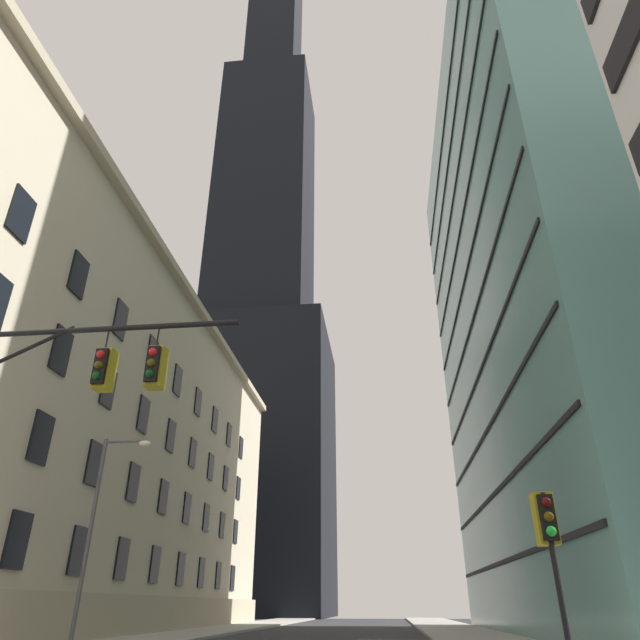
% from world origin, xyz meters
% --- Properties ---
extents(station_building, '(16.86, 63.32, 24.59)m').
position_xyz_m(station_building, '(-19.09, 25.66, 12.27)').
color(station_building, '#BCAF93').
rests_on(station_building, ground).
extents(dark_skyscraper, '(27.94, 27.94, 229.32)m').
position_xyz_m(dark_skyscraper, '(-19.21, 88.00, 68.69)').
color(dark_skyscraper, black).
rests_on(dark_skyscraper, ground).
extents(glass_office_midrise, '(19.53, 37.67, 45.17)m').
position_xyz_m(glass_office_midrise, '(20.71, 28.35, 22.58)').
color(glass_office_midrise, slate).
rests_on(glass_office_midrise, ground).
extents(traffic_signal_mast, '(7.34, 0.63, 7.93)m').
position_xyz_m(traffic_signal_mast, '(-3.83, 2.27, 5.79)').
color(traffic_signal_mast, black).
rests_on(traffic_signal_mast, sidewalk_left).
extents(traffic_light_near_right, '(0.40, 0.63, 3.61)m').
position_xyz_m(traffic_light_near_right, '(7.26, 2.91, 3.03)').
color(traffic_light_near_right, black).
rests_on(traffic_light_near_right, sidewalk_right).
extents(street_lamppost, '(2.21, 0.32, 8.15)m').
position_xyz_m(street_lamppost, '(-8.05, 13.86, 4.95)').
color(street_lamppost, '#47474C').
rests_on(street_lamppost, sidewalk_left).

